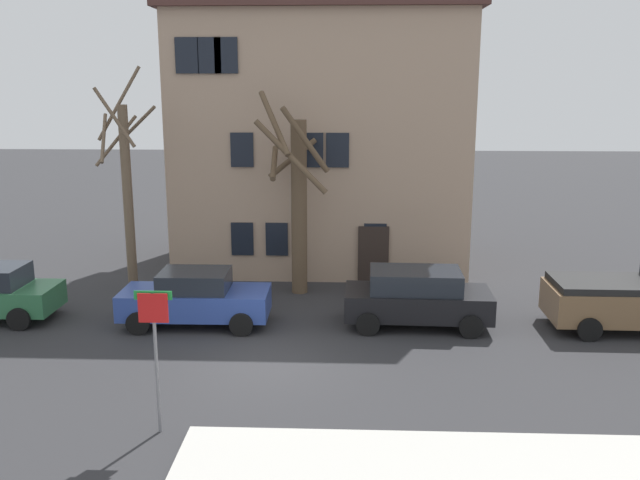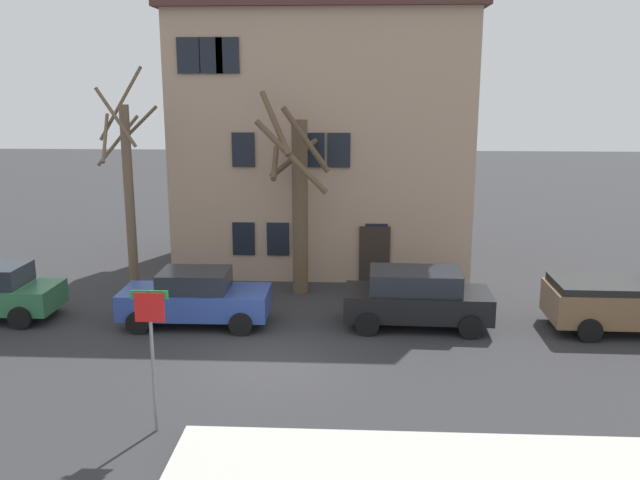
{
  "view_description": "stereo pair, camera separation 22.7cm",
  "coord_description": "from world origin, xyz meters",
  "px_view_note": "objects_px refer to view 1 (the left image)",
  "views": [
    {
      "loc": [
        2.01,
        -16.35,
        6.95
      ],
      "look_at": [
        1.2,
        3.55,
        2.44
      ],
      "focal_mm": 37.98,
      "sensor_mm": 36.0,
      "label": 1
    },
    {
      "loc": [
        2.24,
        -16.34,
        6.95
      ],
      "look_at": [
        1.2,
        3.55,
        2.44
      ],
      "focal_mm": 37.98,
      "sensor_mm": 36.0,
      "label": 2
    }
  ],
  "objects_px": {
    "tree_bare_mid": "(297,196)",
    "bicycle_leaning": "(195,288)",
    "car_blue_sedan": "(195,298)",
    "building_main": "(322,114)",
    "tree_bare_near": "(126,188)",
    "car_black_wagon": "(417,297)",
    "street_sign_pole": "(155,335)"
  },
  "relations": [
    {
      "from": "tree_bare_mid",
      "to": "bicycle_leaning",
      "type": "xyz_separation_m",
      "value": [
        -3.4,
        -0.75,
        -3.0
      ]
    },
    {
      "from": "car_blue_sedan",
      "to": "bicycle_leaning",
      "type": "relative_size",
      "value": 2.54
    },
    {
      "from": "building_main",
      "to": "bicycle_leaning",
      "type": "xyz_separation_m",
      "value": [
        -4.05,
        -5.4,
        -5.56
      ]
    },
    {
      "from": "tree_bare_mid",
      "to": "bicycle_leaning",
      "type": "distance_m",
      "value": 4.6
    },
    {
      "from": "tree_bare_near",
      "to": "car_blue_sedan",
      "type": "bearing_deg",
      "value": -47.07
    },
    {
      "from": "tree_bare_mid",
      "to": "car_black_wagon",
      "type": "distance_m",
      "value": 5.5
    },
    {
      "from": "tree_bare_mid",
      "to": "street_sign_pole",
      "type": "distance_m",
      "value": 10.08
    },
    {
      "from": "car_blue_sedan",
      "to": "car_black_wagon",
      "type": "xyz_separation_m",
      "value": [
        6.57,
        0.19,
        0.06
      ]
    },
    {
      "from": "building_main",
      "to": "tree_bare_near",
      "type": "bearing_deg",
      "value": -142.62
    },
    {
      "from": "car_blue_sedan",
      "to": "street_sign_pole",
      "type": "relative_size",
      "value": 1.45
    },
    {
      "from": "building_main",
      "to": "tree_bare_near",
      "type": "relative_size",
      "value": 1.52
    },
    {
      "from": "tree_bare_near",
      "to": "bicycle_leaning",
      "type": "xyz_separation_m",
      "value": [
        2.31,
        -0.54,
        -3.28
      ]
    },
    {
      "from": "building_main",
      "to": "bicycle_leaning",
      "type": "bearing_deg",
      "value": -126.88
    },
    {
      "from": "car_blue_sedan",
      "to": "car_black_wagon",
      "type": "relative_size",
      "value": 1.01
    },
    {
      "from": "car_black_wagon",
      "to": "bicycle_leaning",
      "type": "bearing_deg",
      "value": 161.51
    },
    {
      "from": "tree_bare_mid",
      "to": "street_sign_pole",
      "type": "relative_size",
      "value": 2.26
    },
    {
      "from": "car_blue_sedan",
      "to": "street_sign_pole",
      "type": "bearing_deg",
      "value": -84.08
    },
    {
      "from": "tree_bare_near",
      "to": "car_black_wagon",
      "type": "distance_m",
      "value": 10.3
    },
    {
      "from": "building_main",
      "to": "car_black_wagon",
      "type": "height_order",
      "value": "building_main"
    },
    {
      "from": "building_main",
      "to": "car_blue_sedan",
      "type": "bearing_deg",
      "value": -113.34
    },
    {
      "from": "bicycle_leaning",
      "to": "building_main",
      "type": "bearing_deg",
      "value": 53.12
    },
    {
      "from": "tree_bare_mid",
      "to": "car_black_wagon",
      "type": "relative_size",
      "value": 1.58
    },
    {
      "from": "street_sign_pole",
      "to": "bicycle_leaning",
      "type": "relative_size",
      "value": 1.76
    },
    {
      "from": "car_blue_sedan",
      "to": "car_black_wagon",
      "type": "height_order",
      "value": "car_black_wagon"
    },
    {
      "from": "building_main",
      "to": "tree_bare_mid",
      "type": "xyz_separation_m",
      "value": [
        -0.65,
        -4.65,
        -2.56
      ]
    },
    {
      "from": "tree_bare_mid",
      "to": "car_blue_sedan",
      "type": "bearing_deg",
      "value": -129.93
    },
    {
      "from": "car_black_wagon",
      "to": "street_sign_pole",
      "type": "xyz_separation_m",
      "value": [
        -5.9,
        -6.62,
        1.21
      ]
    },
    {
      "from": "tree_bare_mid",
      "to": "bicycle_leaning",
      "type": "bearing_deg",
      "value": -167.5
    },
    {
      "from": "car_blue_sedan",
      "to": "bicycle_leaning",
      "type": "xyz_separation_m",
      "value": [
        -0.61,
        2.59,
        -0.46
      ]
    },
    {
      "from": "building_main",
      "to": "car_black_wagon",
      "type": "bearing_deg",
      "value": -68.21
    },
    {
      "from": "building_main",
      "to": "street_sign_pole",
      "type": "distance_m",
      "value": 15.18
    },
    {
      "from": "bicycle_leaning",
      "to": "car_blue_sedan",
      "type": "bearing_deg",
      "value": -76.83
    }
  ]
}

